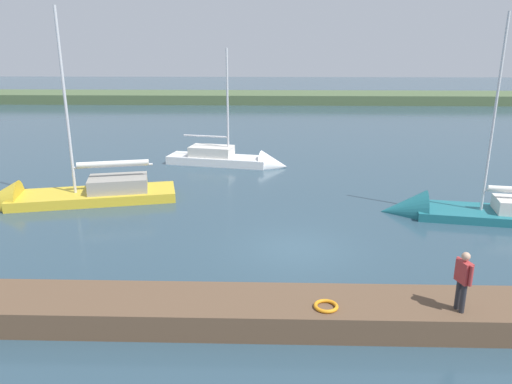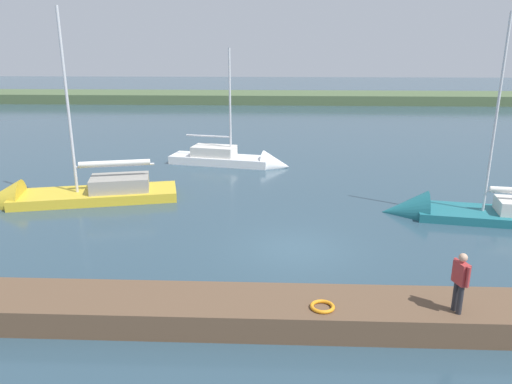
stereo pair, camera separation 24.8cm
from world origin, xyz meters
name	(u,v)px [view 2 (the right image)]	position (x,y,z in m)	size (l,w,h in m)	color
ground_plane	(295,249)	(0.00, 0.00, 0.00)	(200.00, 200.00, 0.00)	#2D4756
far_shoreline	(283,102)	(0.00, -48.79, 0.00)	(180.00, 8.00, 2.40)	#4C603D
dock_pier	(302,312)	(0.00, 5.15, 0.37)	(27.33, 1.99, 0.75)	brown
life_ring_buoy	(322,307)	(-0.50, 5.55, 0.80)	(0.66, 0.66, 0.10)	orange
sailboat_outer_mooring	(236,161)	(3.33, -13.32, 0.22)	(7.96, 3.39, 8.06)	white
sailboat_far_right	(64,199)	(11.19, -5.32, 0.15)	(9.78, 4.50, 10.25)	gold
sailboat_inner_slip	(467,216)	(-7.80, -3.82, 0.10)	(9.52, 3.75, 9.80)	#1E6B75
person_on_dock	(460,279)	(-3.98, 5.57, 1.70)	(0.33, 0.61, 1.66)	#28282D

